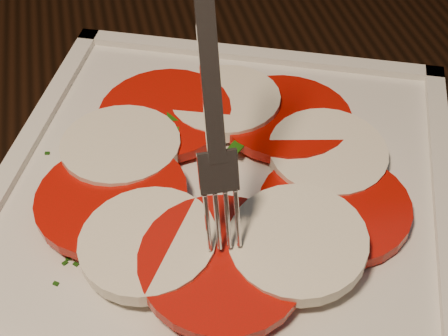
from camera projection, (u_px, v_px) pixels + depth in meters
chair at (197, 11)px, 1.02m from camera, size 0.46×0.46×0.93m
plate at (224, 190)px, 0.44m from camera, size 0.42×0.42×0.01m
caprese_salad at (224, 173)px, 0.43m from camera, size 0.25×0.25×0.03m
fork at (207, 71)px, 0.34m from camera, size 0.03×0.08×0.19m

